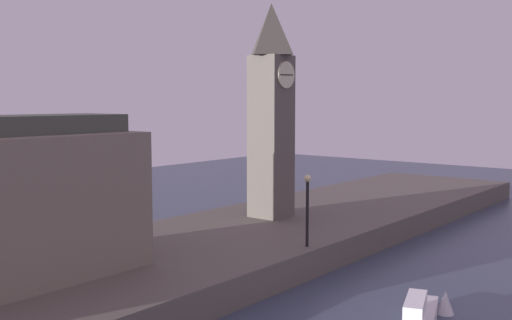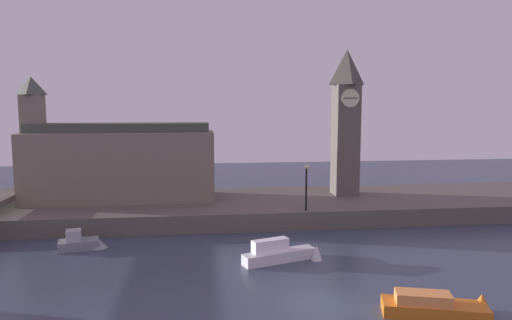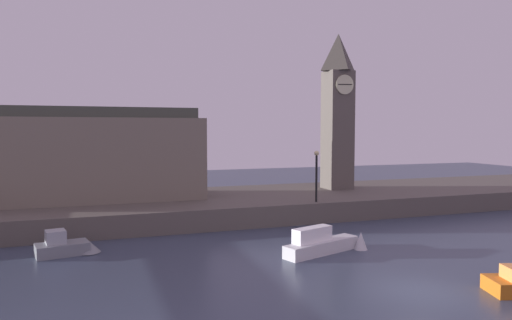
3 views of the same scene
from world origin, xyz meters
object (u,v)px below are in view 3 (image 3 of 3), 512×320
object	(u,v)px
streetlamp	(316,170)
boat_cruiser_grey	(68,246)
parliament_hall	(85,154)
clock_tower	(338,109)
boat_ferry_white	(327,243)

from	to	relation	value
streetlamp	boat_cruiser_grey	size ratio (longest dim) A/B	1.05
parliament_hall	streetlamp	bearing A→B (deg)	-21.87
streetlamp	boat_cruiser_grey	distance (m)	17.49
clock_tower	streetlamp	xyz separation A→B (m)	(-5.30, -6.47, -4.78)
boat_cruiser_grey	boat_ferry_white	bearing A→B (deg)	-17.85
streetlamp	boat_cruiser_grey	xyz separation A→B (m)	(-16.78, -3.55, -3.41)
clock_tower	parliament_hall	size ratio (longest dim) A/B	0.83
clock_tower	parliament_hall	xyz separation A→B (m)	(-21.27, -0.06, -3.70)
parliament_hall	streetlamp	xyz separation A→B (m)	(15.97, -6.41, -1.09)
parliament_hall	boat_ferry_white	xyz separation A→B (m)	(12.68, -14.30, -4.42)
boat_ferry_white	parliament_hall	bearing A→B (deg)	131.55
clock_tower	boat_ferry_white	size ratio (longest dim) A/B	2.48
clock_tower	parliament_hall	world-z (taller)	clock_tower
parliament_hall	streetlamp	size ratio (longest dim) A/B	4.42
streetlamp	boat_ferry_white	bearing A→B (deg)	-112.66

